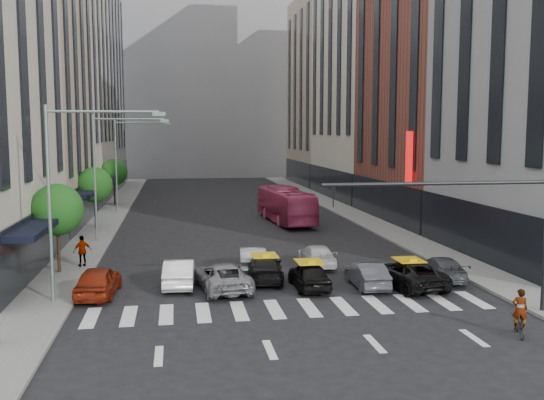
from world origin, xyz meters
name	(u,v)px	position (x,y,z in m)	size (l,w,h in m)	color
ground	(303,318)	(0.00, 0.00, 0.00)	(160.00, 160.00, 0.00)	black
sidewalk_left	(105,221)	(-11.50, 30.00, 0.07)	(3.00, 96.00, 0.15)	slate
sidewalk_right	(356,216)	(11.50, 30.00, 0.07)	(3.00, 96.00, 0.15)	slate
building_left_b	(29,82)	(-17.00, 28.00, 12.00)	(8.00, 16.00, 24.00)	tan
building_left_c	(65,40)	(-17.00, 46.00, 18.00)	(8.00, 20.00, 36.00)	beige
building_left_d	(90,82)	(-17.00, 65.00, 15.00)	(8.00, 18.00, 30.00)	gray
building_right_b	(428,74)	(17.00, 27.00, 13.00)	(8.00, 18.00, 26.00)	brown
building_right_c	(364,29)	(17.00, 46.00, 20.00)	(8.00, 20.00, 40.00)	beige
building_right_d	(324,91)	(17.00, 65.00, 14.00)	(8.00, 18.00, 28.00)	tan
building_far	(204,75)	(0.00, 85.00, 18.00)	(30.00, 10.00, 36.00)	gray
tree_near	(57,210)	(-11.80, 10.00, 3.65)	(2.88, 2.88, 4.95)	black
tree_mid	(95,185)	(-11.80, 26.00, 3.65)	(2.88, 2.88, 4.95)	black
tree_far	(114,172)	(-11.80, 42.00, 3.65)	(2.88, 2.88, 4.95)	black
streetlamp_near	(70,177)	(-10.04, 4.00, 5.90)	(5.38, 0.25, 9.00)	gray
streetlamp_mid	(108,160)	(-10.04, 20.00, 5.90)	(5.38, 0.25, 9.00)	gray
streetlamp_far	(126,153)	(-10.04, 36.00, 5.90)	(5.38, 0.25, 9.00)	gray
traffic_signal	(487,214)	(7.69, -1.00, 4.47)	(10.10, 0.20, 6.00)	black
liberty_sign	(409,157)	(12.60, 20.00, 6.00)	(0.30, 0.70, 4.00)	red
car_red	(98,281)	(-9.09, 5.03, 0.75)	(1.76, 4.38, 1.49)	maroon
car_white_front	(179,273)	(-5.20, 6.33, 0.71)	(1.51, 4.32, 1.42)	white
car_silver	(223,276)	(-3.04, 5.23, 0.70)	(2.32, 5.04, 1.40)	gray
taxi_left	(264,268)	(-0.68, 6.81, 0.68)	(1.90, 4.67, 1.35)	black
taxi_center	(309,275)	(1.33, 4.80, 0.68)	(1.61, 4.00, 1.36)	black
car_grey_mid	(367,274)	(4.30, 4.62, 0.66)	(1.41, 4.04, 1.33)	#3B3C42
taxi_right	(408,274)	(6.42, 4.28, 0.70)	(2.32, 5.04, 1.40)	black
car_grey_curb	(441,268)	(8.71, 5.46, 0.63)	(1.76, 4.33, 1.26)	#3D3F44
car_row2_left	(252,258)	(-1.01, 9.35, 0.69)	(1.47, 4.20, 1.39)	#ABACB0
car_row2_right	(316,255)	(2.90, 9.89, 0.63)	(1.76, 4.34, 1.26)	silver
bus	(286,205)	(4.25, 27.39, 1.53)	(2.57, 10.99, 3.06)	#BD3764
motorcycle	(519,326)	(7.84, -3.56, 0.40)	(0.53, 1.52, 0.80)	black
rider	(521,296)	(7.84, -3.56, 1.62)	(0.60, 0.39, 1.64)	gray
pedestrian_far	(82,251)	(-10.72, 11.26, 1.05)	(1.06, 0.44, 1.81)	gray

